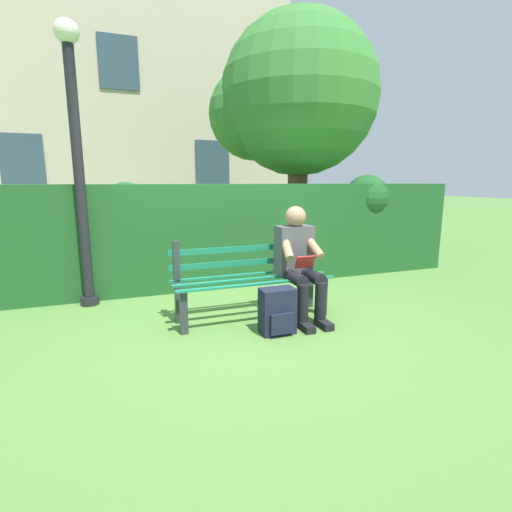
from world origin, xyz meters
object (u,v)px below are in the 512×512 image
at_px(park_bench, 251,279).
at_px(tree, 291,100).
at_px(person_seated, 299,260).
at_px(backpack, 278,311).
at_px(lamp_post, 77,152).

xyz_separation_m(park_bench, tree, (-1.75, -2.81, 2.41)).
bearing_deg(park_bench, person_seated, 161.02).
bearing_deg(backpack, lamp_post, -41.84).
xyz_separation_m(person_seated, lamp_post, (2.12, -1.20, 1.12)).
relative_size(person_seated, backpack, 2.67).
distance_m(person_seated, backpack, 0.66).
height_order(park_bench, tree, tree).
bearing_deg(lamp_post, backpack, 138.16).
bearing_deg(person_seated, park_bench, -18.98).
xyz_separation_m(person_seated, backpack, (0.39, 0.35, -0.40)).
height_order(park_bench, backpack, park_bench).
bearing_deg(person_seated, tree, -113.24).
distance_m(tree, backpack, 4.54).
xyz_separation_m(tree, lamp_post, (3.39, 1.77, -1.09)).
xyz_separation_m(park_bench, lamp_post, (1.64, -1.04, 1.33)).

